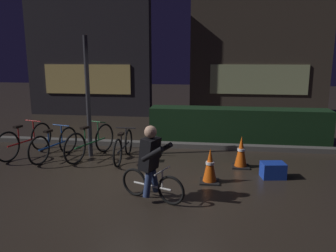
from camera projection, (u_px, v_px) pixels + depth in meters
ground_plane at (154, 178)px, 6.54m from camera, size 40.00×40.00×0.00m
sidewalk_curb at (168, 145)px, 8.65m from camera, size 12.00×0.24×0.12m
hedge_row at (238, 125)px, 9.21m from camera, size 4.80×0.70×0.90m
storefront_left at (89, 52)px, 12.79m from camera, size 4.76×0.54×4.86m
storefront_right at (259, 56)px, 12.68m from camera, size 5.14×0.54×4.52m
street_post at (88, 98)px, 7.63m from camera, size 0.10×0.10×2.74m
parked_bike_leftmost at (25, 141)px, 7.87m from camera, size 0.54×1.68×0.79m
parked_bike_left_mid at (54, 144)px, 7.64m from camera, size 0.52×1.56×0.74m
parked_bike_center_left at (91, 142)px, 7.71m from camera, size 0.62×1.67×0.80m
parked_bike_center_right at (123, 147)px, 7.52m from camera, size 0.46×1.52×0.70m
traffic_cone_near at (210, 166)px, 6.23m from camera, size 0.36×0.36×0.66m
traffic_cone_far at (241, 152)px, 7.07m from camera, size 0.36×0.36×0.67m
blue_crate at (273, 170)px, 6.50m from camera, size 0.48×0.38×0.30m
cyclist at (151, 163)px, 5.44m from camera, size 1.12×0.65×1.25m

